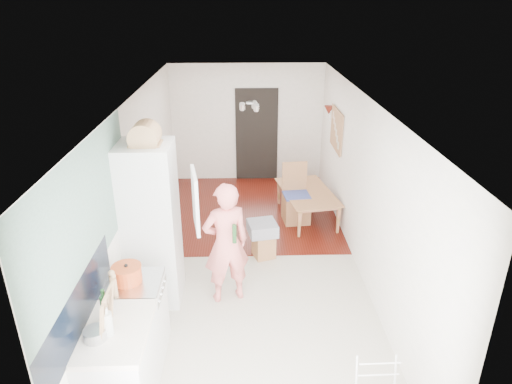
{
  "coord_description": "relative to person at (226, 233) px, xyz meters",
  "views": [
    {
      "loc": [
        -0.1,
        -5.95,
        3.75
      ],
      "look_at": [
        0.09,
        0.2,
        1.09
      ],
      "focal_mm": 32.0,
      "sensor_mm": 36.0,
      "label": 1
    }
  ],
  "objects": [
    {
      "name": "room_shell",
      "position": [
        0.33,
        0.85,
        0.27
      ],
      "size": [
        3.2,
        7.0,
        2.5
      ],
      "primitive_type": null,
      "color": "white",
      "rests_on": "ground"
    },
    {
      "name": "floor",
      "position": [
        0.33,
        0.85,
        -0.98
      ],
      "size": [
        3.2,
        7.0,
        0.01
      ],
      "primitive_type": "cube",
      "color": "beige",
      "rests_on": "ground"
    },
    {
      "name": "wood_floor_overlay",
      "position": [
        0.33,
        2.7,
        -0.98
      ],
      "size": [
        3.2,
        3.3,
        0.01
      ],
      "primitive_type": "cube",
      "color": "#51150E",
      "rests_on": "room_shell"
    },
    {
      "name": "sage_wall_panel",
      "position": [
        -1.26,
        -1.15,
        0.87
      ],
      "size": [
        0.02,
        3.0,
        1.3
      ],
      "primitive_type": "cube",
      "color": "gray",
      "rests_on": "room_shell"
    },
    {
      "name": "tile_splashback",
      "position": [
        -1.26,
        -1.7,
        0.17
      ],
      "size": [
        0.02,
        1.9,
        0.5
      ],
      "primitive_type": "cube",
      "color": "black",
      "rests_on": "room_shell"
    },
    {
      "name": "doorway_recess",
      "position": [
        0.53,
        4.33,
        0.02
      ],
      "size": [
        0.9,
        0.04,
        2.0
      ],
      "primitive_type": "cube",
      "color": "black",
      "rests_on": "room_shell"
    },
    {
      "name": "base_cabinet",
      "position": [
        -0.97,
        -1.7,
        -0.55
      ],
      "size": [
        0.6,
        0.9,
        0.86
      ],
      "primitive_type": "cube",
      "color": "silver",
      "rests_on": "room_shell"
    },
    {
      "name": "worktop",
      "position": [
        -0.97,
        -1.7,
        -0.09
      ],
      "size": [
        0.62,
        0.92,
        0.06
      ],
      "primitive_type": "cube",
      "color": "#F3E3D1",
      "rests_on": "room_shell"
    },
    {
      "name": "range_cooker",
      "position": [
        -0.97,
        -0.95,
        -0.54
      ],
      "size": [
        0.6,
        0.6,
        0.88
      ],
      "primitive_type": "cube",
      "color": "silver",
      "rests_on": "room_shell"
    },
    {
      "name": "cooker_top",
      "position": [
        -0.97,
        -0.95,
        -0.08
      ],
      "size": [
        0.6,
        0.6,
        0.04
      ],
      "primitive_type": "cube",
      "color": "#BCBCBE",
      "rests_on": "room_shell"
    },
    {
      "name": "fridge_housing",
      "position": [
        -0.94,
        0.07,
        0.09
      ],
      "size": [
        0.66,
        0.66,
        2.15
      ],
      "primitive_type": "cube",
      "color": "silver",
      "rests_on": "room_shell"
    },
    {
      "name": "fridge_door",
      "position": [
        -0.33,
        -0.23,
        0.57
      ],
      "size": [
        0.14,
        0.56,
        0.7
      ],
      "primitive_type": "cube",
      "rotation": [
        0.0,
        0.0,
        -1.4
      ],
      "color": "silver",
      "rests_on": "room_shell"
    },
    {
      "name": "fridge_interior",
      "position": [
        -0.63,
        0.07,
        0.57
      ],
      "size": [
        0.02,
        0.52,
        0.66
      ],
      "primitive_type": "cube",
      "color": "white",
      "rests_on": "room_shell"
    },
    {
      "name": "pinboard",
      "position": [
        1.91,
        2.75,
        0.57
      ],
      "size": [
        0.03,
        0.9,
        0.7
      ],
      "primitive_type": "cube",
      "color": "tan",
      "rests_on": "room_shell"
    },
    {
      "name": "pinboard_frame",
      "position": [
        1.89,
        2.75,
        0.57
      ],
      "size": [
        0.0,
        0.94,
        0.74
      ],
      "primitive_type": "cube",
      "color": "#B06D4B",
      "rests_on": "room_shell"
    },
    {
      "name": "wall_sconce",
      "position": [
        1.87,
        3.4,
        0.77
      ],
      "size": [
        0.18,
        0.18,
        0.16
      ],
      "primitive_type": "cone",
      "color": "maroon",
      "rests_on": "room_shell"
    },
    {
      "name": "person",
      "position": [
        0.0,
        0.0,
        0.0
      ],
      "size": [
        0.82,
        0.66,
        1.96
      ],
      "primitive_type": "imported",
      "rotation": [
        0.0,
        0.0,
        3.44
      ],
      "color": "#F07772",
      "rests_on": "floor"
    },
    {
      "name": "dining_table",
      "position": [
        1.4,
        2.36,
        -0.76
      ],
      "size": [
        0.92,
        1.38,
        0.45
      ],
      "primitive_type": "imported",
      "rotation": [
        0.0,
        0.0,
        1.75
      ],
      "color": "#B06D4B",
      "rests_on": "floor"
    },
    {
      "name": "dining_chair",
      "position": [
        1.17,
        2.22,
        -0.45
      ],
      "size": [
        0.49,
        0.49,
        1.06
      ],
      "primitive_type": null,
      "rotation": [
        0.0,
        0.0,
        0.11
      ],
      "color": "#B06D4B",
      "rests_on": "floor"
    },
    {
      "name": "stool",
      "position": [
        0.53,
        1.04,
        -0.79
      ],
      "size": [
        0.38,
        0.38,
        0.39
      ],
      "primitive_type": null,
      "rotation": [
        0.0,
        0.0,
        0.33
      ],
      "color": "#B06D4B",
      "rests_on": "floor"
    },
    {
      "name": "grey_drape",
      "position": [
        0.51,
        1.06,
        -0.5
      ],
      "size": [
        0.49,
        0.49,
        0.19
      ],
      "primitive_type": "cube",
      "rotation": [
        0.0,
        0.0,
        0.19
      ],
      "color": "gray",
      "rests_on": "stool"
    },
    {
      "name": "bread_bin",
      "position": [
        -0.91,
        0.05,
        1.26
      ],
      "size": [
        0.42,
        0.4,
        0.19
      ],
      "primitive_type": null,
      "rotation": [
        0.0,
        0.0,
        0.16
      ],
      "color": "tan",
      "rests_on": "fridge_housing"
    },
    {
      "name": "red_casserole",
      "position": [
        -1.03,
        -0.93,
        0.03
      ],
      "size": [
        0.39,
        0.39,
        0.19
      ],
      "primitive_type": "cylinder",
      "rotation": [
        0.0,
        0.0,
        0.22
      ],
      "color": "#C2431A",
      "rests_on": "cooker_top"
    },
    {
      "name": "steel_pan",
      "position": [
        -1.11,
        -1.83,
        -0.01
      ],
      "size": [
        0.25,
        0.25,
        0.1
      ],
      "primitive_type": "cylinder",
      "rotation": [
        0.0,
        0.0,
        -0.28
      ],
      "color": "#BCBCBE",
      "rests_on": "worktop"
    },
    {
      "name": "held_bottle",
      "position": [
        0.11,
        -0.15,
        0.08
      ],
      "size": [
        0.05,
        0.05,
        0.25
      ],
      "primitive_type": "cylinder",
      "color": "#1B431C",
      "rests_on": "person"
    },
    {
      "name": "bottle_a",
      "position": [
        -1.05,
        -1.65,
        0.1
      ],
      "size": [
        0.09,
        0.09,
        0.32
      ],
      "primitive_type": "cylinder",
      "rotation": [
        0.0,
        0.0,
        -0.16
      ],
      "color": "#1B431C",
      "rests_on": "worktop"
    },
    {
      "name": "bottle_b",
      "position": [
        -1.06,
        -1.6,
        0.08
      ],
      "size": [
        0.08,
        0.08,
        0.28
      ],
      "primitive_type": "cylinder",
      "rotation": [
        0.0,
        0.0,
        0.23
      ],
      "color": "#1B431C",
      "rests_on": "worktop"
    },
    {
      "name": "bottle_c",
      "position": [
        -1.01,
        -1.78,
        0.06
      ],
      "size": [
        0.11,
        0.11,
        0.24
      ],
      "primitive_type": "cylinder",
      "rotation": [
        0.0,
        0.0,
        0.19
      ],
      "color": "beige",
      "rests_on": "worktop"
    },
    {
      "name": "pepper_mill_front",
      "position": [
        -1.1,
        -1.18,
        0.04
      ],
      "size": [
        0.07,
        0.07,
        0.2
      ],
      "primitive_type": "cylinder",
      "rotation": [
        0.0,
        0.0,
        0.28
      ],
      "color": "tan",
      "rests_on": "worktop"
    },
    {
      "name": "pepper_mill_back",
      "position": [
        -1.11,
        -1.17,
        0.05
      ],
      "size": [
        0.08,
        0.08,
        0.23
      ],
      "primitive_type": "cylinder",
      "rotation": [
        0.0,
        0.0,
        -0.28
      ],
      "color": "tan",
      "rests_on": "worktop"
    },
    {
      "name": "chopping_boards",
      "position": [
        -1.02,
        -1.71,
        0.14
      ],
      "size": [
        0.1,
        0.31,
        0.41
      ],
      "primitive_type": null,
      "rotation": [
        0.0,
        0.0,
        -0.18
      ],
      "color": "tan",
      "rests_on": "worktop"
    }
  ]
}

